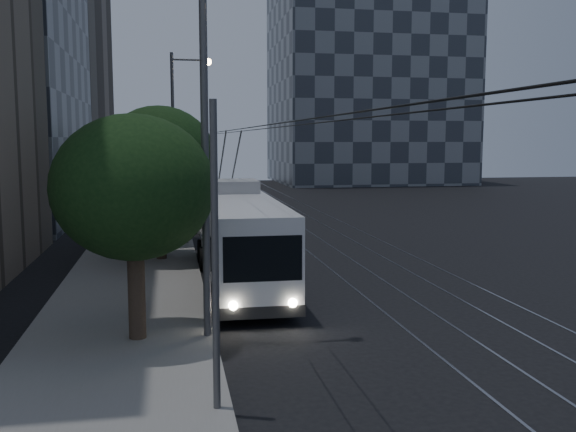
# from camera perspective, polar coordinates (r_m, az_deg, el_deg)

# --- Properties ---
(ground) EXTENTS (120.00, 120.00, 0.00)m
(ground) POSITION_cam_1_polar(r_m,az_deg,el_deg) (23.28, 5.01, -6.28)
(ground) COLOR black
(ground) RESTS_ON ground
(sidewalk) EXTENTS (5.00, 90.00, 0.15)m
(sidewalk) POSITION_cam_1_polar(r_m,az_deg,el_deg) (42.18, -12.33, -0.39)
(sidewalk) COLOR gray
(sidewalk) RESTS_ON ground
(tram_rails) EXTENTS (4.52, 90.00, 0.02)m
(tram_rails) POSITION_cam_1_polar(r_m,az_deg,el_deg) (43.03, 1.10, -0.18)
(tram_rails) COLOR gray
(tram_rails) RESTS_ON ground
(overhead_wires) EXTENTS (2.23, 90.00, 6.00)m
(overhead_wires) POSITION_cam_1_polar(r_m,az_deg,el_deg) (41.89, -8.99, 4.29)
(overhead_wires) COLOR black
(overhead_wires) RESTS_ON ground
(building_tan_far) EXTENTS (14.40, 22.40, 34.80)m
(building_tan_far) POSITION_cam_1_polar(r_m,az_deg,el_deg) (66.24, -22.58, 16.90)
(building_tan_far) COLOR gray
(building_tan_far) RESTS_ON ground
(building_distant_right) EXTENTS (22.00, 18.00, 24.00)m
(building_distant_right) POSITION_cam_1_polar(r_m,az_deg,el_deg) (80.81, 7.02, 11.57)
(building_distant_right) COLOR #353A43
(building_distant_right) RESTS_ON ground
(trolleybus) EXTENTS (2.69, 12.20, 5.63)m
(trolleybus) POSITION_cam_1_polar(r_m,az_deg,el_deg) (23.61, -4.36, -1.95)
(trolleybus) COLOR silver
(trolleybus) RESTS_ON ground
(pickup_silver) EXTENTS (4.29, 6.09, 1.54)m
(pickup_silver) POSITION_cam_1_polar(r_m,az_deg,el_deg) (31.77, -4.25, -1.32)
(pickup_silver) COLOR #A3A6AB
(pickup_silver) RESTS_ON ground
(car_white_a) EXTENTS (3.13, 4.63, 1.46)m
(car_white_a) POSITION_cam_1_polar(r_m,az_deg,el_deg) (37.25, -7.66, -0.22)
(car_white_a) COLOR silver
(car_white_a) RESTS_ON ground
(car_white_b) EXTENTS (2.62, 4.46, 1.21)m
(car_white_b) POSITION_cam_1_polar(r_m,az_deg,el_deg) (43.24, -6.46, 0.61)
(car_white_b) COLOR white
(car_white_b) RESTS_ON ground
(car_white_c) EXTENTS (1.46, 3.89, 1.27)m
(car_white_c) POSITION_cam_1_polar(r_m,az_deg,el_deg) (48.36, -8.33, 1.27)
(car_white_c) COLOR #AFAFB3
(car_white_c) RESTS_ON ground
(car_white_d) EXTENTS (2.73, 4.53, 1.44)m
(car_white_d) POSITION_cam_1_polar(r_m,az_deg,el_deg) (55.21, -7.53, 2.06)
(car_white_d) COLOR #AFAFB3
(car_white_d) RESTS_ON ground
(tree_0) EXTENTS (4.12, 4.12, 5.92)m
(tree_0) POSITION_cam_1_polar(r_m,az_deg,el_deg) (16.65, -13.56, 2.43)
(tree_0) COLOR black
(tree_0) RESTS_ON ground
(tree_1) EXTENTS (4.75, 4.75, 6.69)m
(tree_1) POSITION_cam_1_polar(r_m,az_deg,el_deg) (27.84, -11.37, 5.19)
(tree_1) COLOR black
(tree_1) RESTS_ON ground
(tree_2) EXTENTS (4.66, 4.66, 6.79)m
(tree_2) POSITION_cam_1_polar(r_m,az_deg,el_deg) (32.95, -11.25, 5.68)
(tree_2) COLOR black
(tree_2) RESTS_ON ground
(tree_3) EXTENTS (4.07, 4.07, 5.96)m
(tree_3) POSITION_cam_1_polar(r_m,az_deg,el_deg) (43.86, -11.73, 5.18)
(tree_3) COLOR black
(tree_3) RESTS_ON ground
(tree_4) EXTENTS (4.47, 4.47, 6.46)m
(tree_4) POSITION_cam_1_polar(r_m,az_deg,el_deg) (50.89, -11.58, 5.75)
(tree_4) COLOR black
(tree_4) RESTS_ON ground
(tree_5) EXTENTS (3.89, 3.89, 5.44)m
(tree_5) POSITION_cam_1_polar(r_m,az_deg,el_deg) (54.76, -10.97, 5.04)
(tree_5) COLOR black
(tree_5) RESTS_ON ground
(streetlamp_near) EXTENTS (2.51, 0.44, 10.42)m
(streetlamp_near) POSITION_cam_1_polar(r_m,az_deg,el_deg) (16.57, -5.99, 10.19)
(streetlamp_near) COLOR #525254
(streetlamp_near) RESTS_ON ground
(streetlamp_far) EXTENTS (2.54, 0.44, 10.55)m
(streetlamp_far) POSITION_cam_1_polar(r_m,az_deg,el_deg) (40.76, -9.59, 8.23)
(streetlamp_far) COLOR #525254
(streetlamp_far) RESTS_ON ground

